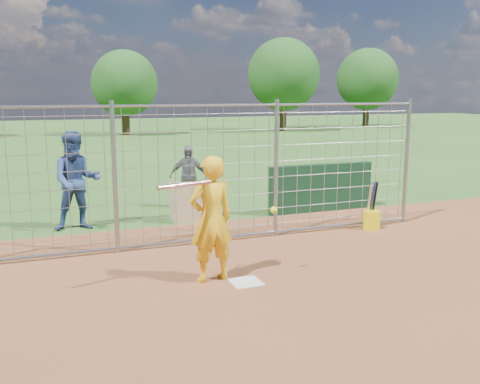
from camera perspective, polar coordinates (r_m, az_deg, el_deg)
name	(u,v)px	position (r m, az deg, el deg)	size (l,w,h in m)	color
ground	(241,278)	(8.04, 0.08, -9.21)	(100.00, 100.00, 0.00)	#2D591E
infield_dirt	(353,377)	(5.60, 11.99, -18.70)	(18.00, 18.00, 0.00)	brown
home_plate	(246,282)	(7.86, 0.62, -9.60)	(0.43, 0.43, 0.02)	silver
dugout_wall	(321,188)	(12.49, 8.61, 0.44)	(2.60, 0.20, 1.10)	#11381E
batter	(211,219)	(7.72, -3.09, -2.91)	(0.67, 0.44, 1.85)	yellow
bystander_a	(77,181)	(11.10, -17.04, 1.12)	(0.96, 0.75, 1.98)	navy
bystander_b	(188,177)	(12.78, -5.56, 1.64)	(0.88, 0.37, 1.50)	slate
equipment_bin	(190,202)	(11.56, -5.33, -1.06)	(0.80, 0.55, 0.80)	tan
equipment_in_play	(208,191)	(7.39, -3.46, 0.09)	(1.82, 0.32, 0.55)	silver
bucket_with_bats	(372,217)	(11.10, 13.87, -2.63)	(0.34, 0.35, 0.97)	yellow
backstop_fence	(200,176)	(9.57, -4.29, 1.75)	(9.08, 0.08, 2.60)	gray
tree_line	(126,77)	(35.68, -12.08, 11.94)	(44.66, 6.72, 6.48)	#3F2B19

